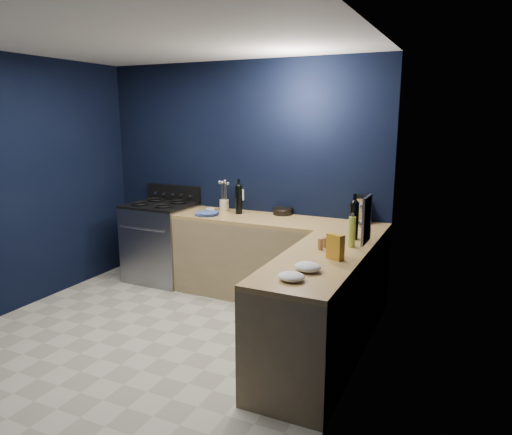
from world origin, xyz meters
The scene contains 28 objects.
floor centered at (0.00, 0.00, -0.01)m, with size 3.50×3.50×0.02m, color #ACA897.
ceiling centered at (0.00, 0.00, 2.61)m, with size 3.50×3.50×0.02m, color silver.
wall_back centered at (0.00, 1.76, 1.30)m, with size 3.50×0.02×2.60m, color black.
wall_right centered at (1.76, 0.00, 1.30)m, with size 0.02×3.50×2.60m, color black.
wall_left centered at (-1.76, 0.00, 1.30)m, with size 0.02×3.50×2.60m, color black.
cab_back centered at (0.60, 1.44, 0.43)m, with size 2.30×0.63×0.86m, color #8C7855.
top_back centered at (0.60, 1.44, 0.88)m, with size 2.30×0.63×0.04m, color olive.
cab_right centered at (1.44, 0.29, 0.43)m, with size 0.63×1.67×0.86m, color #8C7855.
top_right centered at (1.44, 0.29, 0.88)m, with size 0.63×1.67×0.04m, color olive.
gas_range centered at (-0.93, 1.42, 0.46)m, with size 0.76×0.66×0.92m, color gray.
oven_door centered at (-0.93, 1.10, 0.45)m, with size 0.59×0.02×0.42m, color black.
cooktop centered at (-0.93, 1.42, 0.94)m, with size 0.76×0.66×0.03m, color black.
backguard centered at (-0.93, 1.72, 1.04)m, with size 0.76×0.06×0.20m, color black.
spice_panel centered at (1.74, 0.55, 1.18)m, with size 0.02×0.28×0.38m, color gray.
wall_outlet centered at (0.00, 1.74, 1.08)m, with size 0.09×0.02×0.13m, color white.
plate_stack centered at (-0.20, 1.30, 0.92)m, with size 0.26×0.26×0.03m, color #376DAA.
ramekin centered at (-0.27, 1.49, 0.92)m, with size 0.10×0.10×0.04m, color white.
utensil_crock centered at (-0.14, 1.59, 0.97)m, with size 0.11×0.11×0.13m, color #F8F3C4.
wine_bottle_back centered at (0.09, 1.52, 1.06)m, with size 0.08×0.08×0.32m, color black.
lemon_basket centered at (0.56, 1.69, 0.94)m, with size 0.22×0.22×0.08m, color black.
knife_block centered at (1.44, 1.69, 1.01)m, with size 0.13×0.21×0.23m, color brown.
wine_bottle_right centered at (1.54, 0.96, 1.07)m, with size 0.08×0.08×0.33m, color black.
oil_bottle centered at (1.59, 0.70, 1.03)m, with size 0.06×0.06×0.26m, color #93A633.
spice_jar_near centered at (1.37, 0.51, 0.95)m, with size 0.04×0.04×0.09m, color olive.
spice_jar_far centered at (1.38, 0.59, 0.94)m, with size 0.04×0.04×0.08m, color olive.
crouton_bag centered at (1.56, 0.29, 1.00)m, with size 0.14×0.06×0.20m, color #A33325.
towel_front centered at (1.46, -0.08, 0.93)m, with size 0.20×0.17×0.07m, color white.
towel_end centered at (1.42, -0.30, 0.93)m, with size 0.19×0.17×0.06m, color white.
Camera 1 is at (2.49, -3.14, 1.99)m, focal length 33.03 mm.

